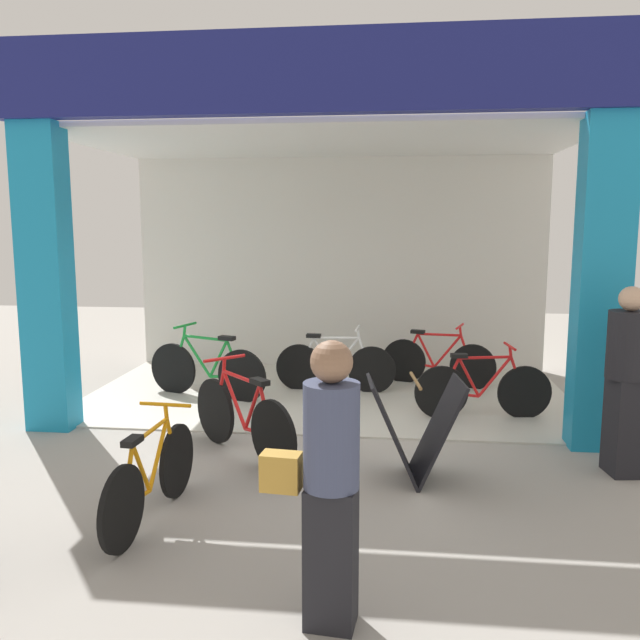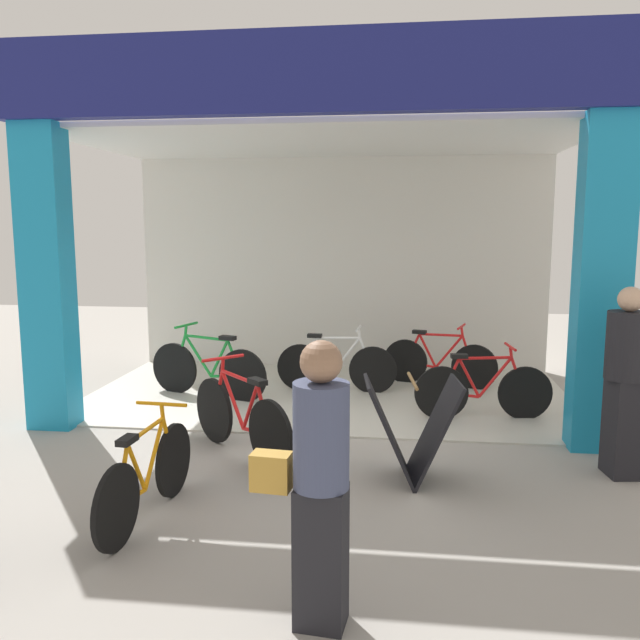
% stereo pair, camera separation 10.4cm
% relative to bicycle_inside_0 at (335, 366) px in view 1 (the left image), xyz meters
% --- Properties ---
extents(ground_plane, '(20.70, 20.70, 0.00)m').
position_rel_bicycle_inside_0_xyz_m(ground_plane, '(-0.09, -1.92, -0.36)').
color(ground_plane, '#9E9991').
rests_on(ground_plane, ground).
extents(shop_facade, '(6.55, 3.79, 4.15)m').
position_rel_bicycle_inside_0_xyz_m(shop_facade, '(-0.09, -0.12, 1.87)').
color(shop_facade, beige).
rests_on(shop_facade, ground).
extents(bicycle_inside_0, '(1.65, 0.45, 0.90)m').
position_rel_bicycle_inside_0_xyz_m(bicycle_inside_0, '(0.00, 0.00, 0.00)').
color(bicycle_inside_0, black).
rests_on(bicycle_inside_0, ground).
extents(bicycle_inside_1, '(1.57, 0.55, 0.89)m').
position_rel_bicycle_inside_0_xyz_m(bicycle_inside_1, '(1.41, 0.48, -0.00)').
color(bicycle_inside_1, black).
rests_on(bicycle_inside_1, ground).
extents(bicycle_inside_2, '(1.69, 0.62, 0.97)m').
position_rel_bicycle_inside_0_xyz_m(bicycle_inside_2, '(-1.64, -0.51, 0.03)').
color(bicycle_inside_2, black).
rests_on(bicycle_inside_2, ground).
extents(bicycle_inside_3, '(1.61, 0.44, 0.89)m').
position_rel_bicycle_inside_0_xyz_m(bicycle_inside_3, '(1.84, -1.04, -0.01)').
color(bicycle_inside_3, black).
rests_on(bicycle_inside_3, ground).
extents(bicycle_parked_0, '(1.27, 1.25, 0.95)m').
position_rel_bicycle_inside_0_xyz_m(bicycle_parked_0, '(-0.68, -2.59, 0.02)').
color(bicycle_parked_0, black).
rests_on(bicycle_parked_0, ground).
extents(bicycle_parked_1, '(0.43, 1.57, 0.87)m').
position_rel_bicycle_inside_0_xyz_m(bicycle_parked_1, '(-1.05, -4.07, -0.02)').
color(bicycle_parked_1, black).
rests_on(bicycle_parked_1, ground).
extents(sandwich_board_sign, '(0.90, 0.68, 0.94)m').
position_rel_bicycle_inside_0_xyz_m(sandwich_board_sign, '(0.98, -3.01, 0.10)').
color(sandwich_board_sign, black).
rests_on(sandwich_board_sign, ground).
extents(pedestrian_0, '(0.42, 0.42, 1.74)m').
position_rel_bicycle_inside_0_xyz_m(pedestrian_0, '(2.88, -2.65, 0.55)').
color(pedestrian_0, black).
rests_on(pedestrian_0, ground).
extents(pedestrian_1, '(0.58, 0.35, 1.66)m').
position_rel_bicycle_inside_0_xyz_m(pedestrian_1, '(0.43, -5.23, 0.50)').
color(pedestrian_1, black).
rests_on(pedestrian_1, ground).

